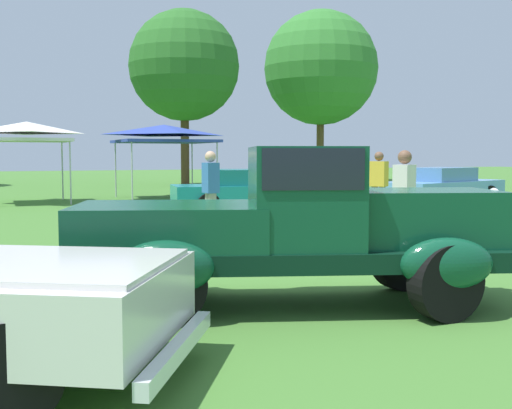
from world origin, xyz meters
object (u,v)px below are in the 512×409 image
spectator_far_side (404,199)px  feature_pickup_truck (295,225)px  spectator_near_truck (211,190)px  show_car_skyblue (443,187)px  show_car_teal (246,192)px  spectator_by_row (379,184)px  canopy_tent_right_field (164,133)px  canopy_tent_center_field (27,130)px

spectator_far_side → feature_pickup_truck: bearing=-142.8°
spectator_near_truck → show_car_skyblue: bearing=24.3°
feature_pickup_truck → show_car_teal: bearing=71.0°
feature_pickup_truck → spectator_by_row: (5.62, 6.87, 0.04)m
feature_pickup_truck → canopy_tent_right_field: size_ratio=1.41×
feature_pickup_truck → canopy_tent_center_field: canopy_tent_center_field is taller
spectator_near_truck → canopy_tent_center_field: bearing=105.3°
show_car_teal → spectator_far_side: 7.60m
show_car_skyblue → spectator_far_side: bearing=-132.4°
feature_pickup_truck → canopy_tent_right_field: canopy_tent_right_field is taller
show_car_teal → show_car_skyblue: 6.66m
feature_pickup_truck → show_car_skyblue: 14.19m
show_car_teal → canopy_tent_center_field: 8.55m
show_car_skyblue → canopy_tent_center_field: (-11.88, 6.44, 1.82)m
spectator_far_side → show_car_teal: bearing=87.5°
spectator_by_row → spectator_far_side: same height
spectator_far_side → canopy_tent_center_field: bearing=109.1°
show_car_teal → spectator_near_truck: spectator_near_truck is taller
show_car_skyblue → spectator_near_truck: bearing=-155.7°
feature_pickup_truck → spectator_near_truck: feature_pickup_truck is taller
show_car_teal → show_car_skyblue: (6.66, 0.08, 0.00)m
spectator_far_side → canopy_tent_right_field: canopy_tent_right_field is taller
show_car_skyblue → spectator_by_row: (-4.45, -3.13, 0.31)m
show_car_skyblue → canopy_tent_center_field: canopy_tent_center_field is taller
show_car_skyblue → spectator_by_row: spectator_by_row is taller
show_car_skyblue → canopy_tent_right_field: canopy_tent_right_field is taller
show_car_teal → canopy_tent_center_field: canopy_tent_center_field is taller
show_car_skyblue → spectator_by_row: 5.45m
feature_pickup_truck → canopy_tent_center_field: size_ratio=1.74×
spectator_near_truck → canopy_tent_right_field: size_ratio=0.50×
show_car_skyblue → canopy_tent_center_field: 13.63m
canopy_tent_right_field → spectator_far_side: bearing=-89.4°
show_car_skyblue → canopy_tent_right_field: 10.02m
show_car_skyblue → spectator_near_truck: size_ratio=2.88×
show_car_skyblue → spectator_far_side: (-6.99, -7.66, 0.31)m
feature_pickup_truck → spectator_by_row: bearing=50.8°
spectator_by_row → canopy_tent_right_field: (-2.68, 9.93, 1.51)m
spectator_far_side → canopy_tent_center_field: size_ratio=0.62×
show_car_skyblue → spectator_far_side: 10.38m
spectator_near_truck → spectator_far_side: size_ratio=1.00×
feature_pickup_truck → spectator_near_truck: bearing=79.9°
show_car_teal → canopy_tent_right_field: (-0.48, 6.88, 1.83)m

